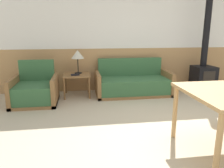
% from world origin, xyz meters
% --- Properties ---
extents(ground_plane, '(16.00, 16.00, 0.00)m').
position_xyz_m(ground_plane, '(0.00, 0.00, 0.00)').
color(ground_plane, beige).
extents(wall_back, '(7.20, 0.06, 2.70)m').
position_xyz_m(wall_back, '(0.00, 2.63, 1.35)').
color(wall_back, tan).
rests_on(wall_back, ground_plane).
extents(couch, '(1.71, 0.80, 0.81)m').
position_xyz_m(couch, '(-0.25, 2.11, 0.25)').
color(couch, olive).
rests_on(couch, ground_plane).
extents(armchair, '(0.89, 0.87, 0.85)m').
position_xyz_m(armchair, '(-2.39, 1.78, 0.25)').
color(armchair, olive).
rests_on(armchair, ground_plane).
extents(side_table, '(0.60, 0.60, 0.50)m').
position_xyz_m(side_table, '(-1.54, 2.17, 0.43)').
color(side_table, olive).
rests_on(side_table, ground_plane).
extents(table_lamp, '(0.29, 0.29, 0.53)m').
position_xyz_m(table_lamp, '(-1.50, 2.28, 0.92)').
color(table_lamp, black).
rests_on(table_lamp, side_table).
extents(book_stack, '(0.19, 0.14, 0.02)m').
position_xyz_m(book_stack, '(-1.57, 2.06, 0.51)').
color(book_stack, black).
rests_on(book_stack, side_table).
extents(wood_stove, '(0.48, 0.50, 2.54)m').
position_xyz_m(wood_stove, '(1.48, 2.08, 0.67)').
color(wood_stove, black).
rests_on(wood_stove, ground_plane).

